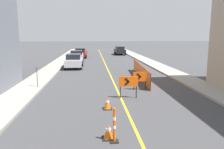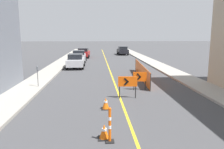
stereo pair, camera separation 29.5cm
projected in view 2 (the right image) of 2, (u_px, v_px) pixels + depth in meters
lane_stripe at (108, 66)px, 26.36m from camera, size 0.12×63.92×0.01m
sidewalk_left at (57, 66)px, 25.94m from camera, size 2.01×63.92×0.15m
sidewalk_right at (157, 65)px, 26.76m from camera, size 2.01×63.92×0.15m
traffic_cone_fifth at (104, 132)px, 7.69m from camera, size 0.43×0.43×0.53m
traffic_cone_farthest at (106, 103)px, 10.81m from camera, size 0.43×0.43×0.58m
delineator_post_rear at (110, 127)px, 7.41m from camera, size 0.30×0.30×1.24m
arrow_barricade_primary at (128, 83)px, 12.57m from camera, size 1.11×0.13×1.29m
arrow_barricade_secondary at (140, 78)px, 14.53m from camera, size 0.90×0.11×1.22m
safety_mesh_fence at (141, 71)px, 18.57m from camera, size 0.65×8.95×1.20m
parked_car_curb_near at (76, 61)px, 24.64m from camera, size 1.95×4.34×1.59m
parked_car_curb_mid at (79, 56)px, 30.31m from camera, size 2.02×4.39×1.59m
parked_car_curb_far at (83, 53)px, 36.00m from camera, size 2.04×4.39×1.59m
parked_car_opposite_side at (123, 51)px, 41.74m from camera, size 1.94×4.34×1.59m
parking_meter_far_curb at (37, 72)px, 14.88m from camera, size 0.12×0.11×1.43m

